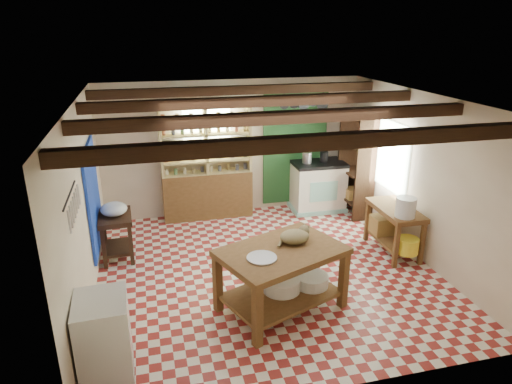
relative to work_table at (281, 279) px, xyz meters
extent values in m
cube|color=maroon|center=(0.07, 0.98, -0.44)|extent=(5.00, 5.00, 0.02)
cube|color=#48494D|center=(0.07, 0.98, 2.17)|extent=(5.00, 5.00, 0.02)
cube|color=beige|center=(0.07, 3.48, 0.87)|extent=(5.00, 0.04, 2.60)
cube|color=beige|center=(0.07, -1.52, 0.87)|extent=(5.00, 0.04, 2.60)
cube|color=beige|center=(-2.43, 0.98, 0.87)|extent=(0.04, 5.00, 2.60)
cube|color=beige|center=(2.57, 0.98, 0.87)|extent=(0.04, 5.00, 2.60)
cube|color=#372013|center=(0.07, 0.98, 2.05)|extent=(5.00, 3.80, 0.15)
cube|color=#1737AF|center=(-2.40, 1.88, 0.67)|extent=(0.04, 1.40, 1.60)
cube|color=#215426|center=(1.32, 3.45, 0.82)|extent=(1.30, 0.04, 2.30)
cube|color=beige|center=(-0.43, 3.46, 1.27)|extent=(0.90, 0.02, 0.80)
cube|color=beige|center=(2.55, 1.98, 0.97)|extent=(0.02, 1.30, 1.20)
cube|color=black|center=(-2.37, -0.22, 1.35)|extent=(0.06, 0.90, 0.28)
cube|color=black|center=(1.32, 3.03, 1.75)|extent=(0.86, 0.12, 0.36)
cube|color=tan|center=(-0.48, 3.29, 0.67)|extent=(1.70, 0.34, 2.20)
cube|color=#372013|center=(2.35, 2.78, 0.57)|extent=(0.40, 0.86, 2.00)
cube|color=brown|center=(0.00, 0.00, 0.00)|extent=(1.80, 1.51, 0.87)
cube|color=white|center=(1.72, 3.13, 0.06)|extent=(1.03, 0.71, 1.00)
cube|color=#372013|center=(-2.13, 1.98, -0.06)|extent=(0.53, 0.75, 0.74)
cube|color=silver|center=(-2.15, -0.76, 0.04)|extent=(0.55, 0.65, 0.95)
cube|color=brown|center=(2.25, 1.10, -0.04)|extent=(0.56, 1.10, 0.78)
ellipsoid|color=#988658|center=(0.21, 0.14, 0.52)|extent=(0.49, 0.46, 0.18)
cylinder|color=#B5B4BC|center=(-0.31, -0.17, 0.45)|extent=(0.48, 0.48, 0.02)
cylinder|color=silver|center=(0.03, 0.06, -0.12)|extent=(0.65, 0.65, 0.17)
cylinder|color=silver|center=(0.46, 0.07, -0.13)|extent=(0.58, 0.58, 0.16)
cylinder|color=#B5B4BC|center=(1.47, 3.14, 0.67)|extent=(0.19, 0.19, 0.21)
cylinder|color=black|center=(1.82, 3.13, 0.67)|extent=(0.17, 0.17, 0.21)
ellipsoid|color=silver|center=(-2.13, 1.98, 0.41)|extent=(0.43, 0.43, 0.20)
cylinder|color=silver|center=(2.20, 0.75, 0.50)|extent=(0.31, 0.31, 0.31)
cube|color=#A47F42|center=(2.26, 1.40, -0.08)|extent=(0.43, 0.35, 0.30)
cylinder|color=yellow|center=(2.24, 0.65, -0.10)|extent=(0.34, 0.34, 0.25)
camera|label=1|loc=(-1.56, -4.93, 3.11)|focal=32.00mm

